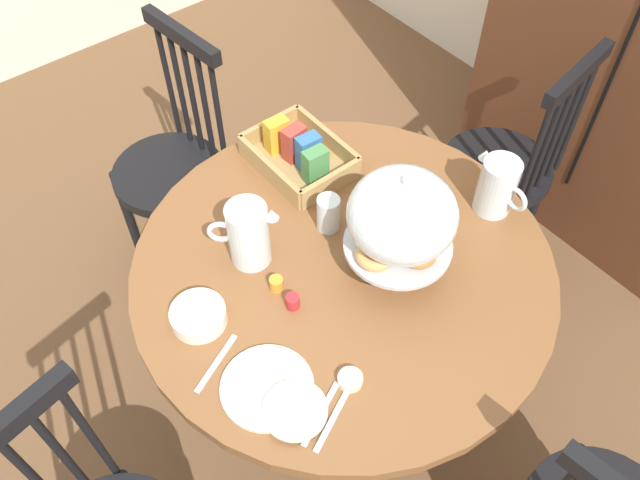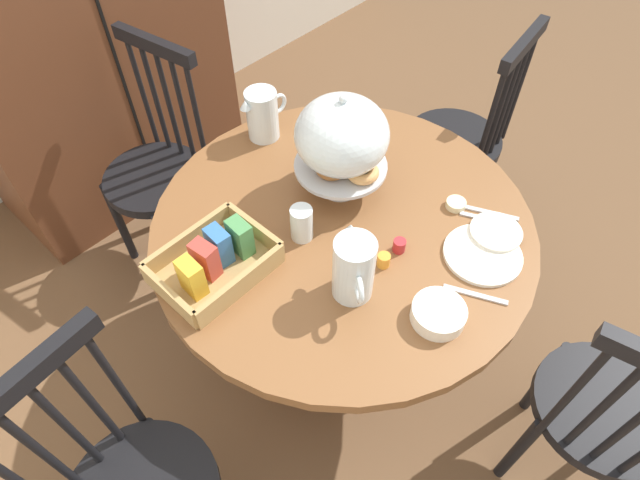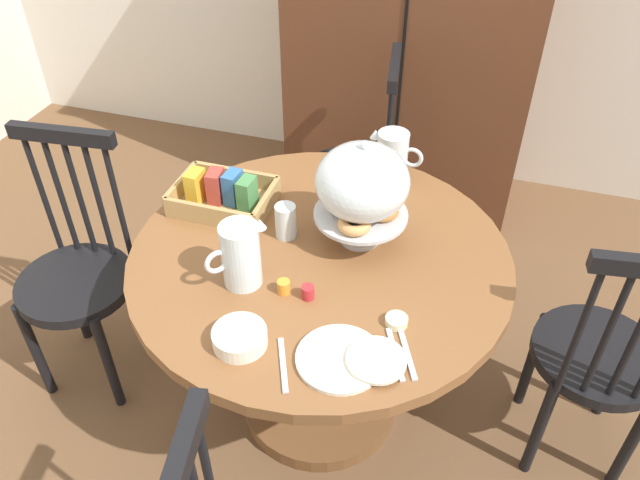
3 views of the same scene
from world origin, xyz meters
name	(u,v)px [view 2 (image 2 of 3)]	position (x,y,z in m)	size (l,w,h in m)	color
ground_plane	(343,355)	(0.00, 0.00, 0.00)	(10.00, 10.00, 0.00)	brown
dining_table	(341,266)	(0.03, 0.06, 0.51)	(1.14, 1.14, 0.74)	brown
windsor_chair_near_window	(159,174)	(-0.09, 0.92, 0.45)	(0.40, 0.41, 0.97)	black
windsor_chair_facing_door	(603,415)	(0.17, -0.80, 0.45)	(0.41, 0.41, 0.97)	black
windsor_chair_far_side	(459,142)	(0.89, 0.15, 0.45)	(0.40, 0.40, 0.97)	black
pastry_stand_with_dome	(342,139)	(0.12, 0.15, 0.94)	(0.28, 0.28, 0.34)	silver
orange_juice_pitcher	(354,271)	(-0.14, -0.13, 0.83)	(0.14, 0.16, 0.19)	silver
milk_pitcher	(263,117)	(0.14, 0.51, 0.82)	(0.19, 0.11, 0.17)	silver
cereal_basket	(215,260)	(-0.34, 0.19, 0.78)	(0.32, 0.24, 0.12)	tan
china_plate_large	(483,254)	(0.19, -0.32, 0.75)	(0.22, 0.22, 0.01)	white
china_plate_small	(496,232)	(0.28, -0.30, 0.76)	(0.15, 0.15, 0.01)	white
cereal_bowl	(438,314)	(-0.06, -0.34, 0.76)	(0.14, 0.14, 0.04)	white
drinking_glass	(302,223)	(-0.10, 0.10, 0.80)	(0.06, 0.06, 0.11)	silver
butter_dish	(456,204)	(0.30, -0.16, 0.75)	(0.06, 0.06, 0.02)	beige
jam_jar_strawberry	(399,246)	(0.05, -0.13, 0.76)	(0.04, 0.04, 0.04)	#B7282D
jam_jar_apricot	(384,260)	(-0.02, -0.13, 0.76)	(0.04, 0.04, 0.04)	orange
table_knife	(489,220)	(0.32, -0.26, 0.74)	(0.17, 0.01, 0.01)	silver
dinner_fork	(490,213)	(0.35, -0.25, 0.74)	(0.17, 0.01, 0.01)	silver
soup_spoon	(475,295)	(0.07, -0.38, 0.74)	(0.17, 0.01, 0.01)	silver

